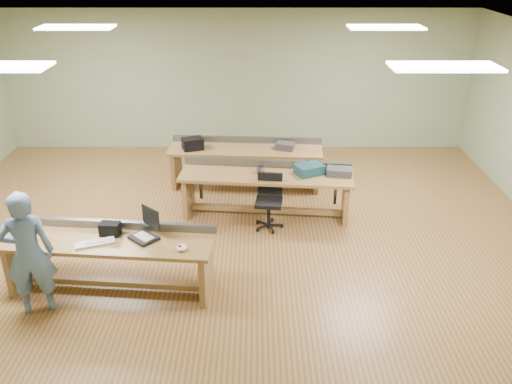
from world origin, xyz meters
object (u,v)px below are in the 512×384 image
(person, at_px, (28,254))
(parts_bin_teal, at_px, (309,169))
(laptop_base, at_px, (144,238))
(drinks_can, at_px, (263,173))
(workbench_back, at_px, (246,158))
(workbench_front, at_px, (110,252))
(mug, at_px, (261,169))
(parts_bin_grey, at_px, (339,171))
(workbench_mid, at_px, (266,184))
(camera_bag, at_px, (110,229))
(task_chair, at_px, (269,208))

(person, height_order, parts_bin_teal, person)
(laptop_base, height_order, drinks_can, drinks_can)
(workbench_back, distance_m, laptop_base, 3.60)
(workbench_front, bearing_deg, mug, 53.27)
(workbench_front, distance_m, drinks_can, 2.89)
(laptop_base, xyz_separation_m, parts_bin_grey, (2.81, 2.12, 0.04))
(workbench_back, xyz_separation_m, person, (-2.55, -3.85, 0.27))
(parts_bin_teal, relative_size, parts_bin_grey, 1.06)
(parts_bin_grey, distance_m, drinks_can, 1.25)
(laptop_base, relative_size, drinks_can, 3.06)
(laptop_base, relative_size, parts_bin_grey, 0.83)
(workbench_front, distance_m, mug, 2.96)
(workbench_mid, height_order, laptop_base, workbench_mid)
(person, relative_size, camera_bag, 6.47)
(workbench_mid, bearing_deg, task_chair, -79.34)
(workbench_front, distance_m, parts_bin_grey, 3.90)
(person, distance_m, parts_bin_teal, 4.48)
(workbench_back, bearing_deg, mug, -73.35)
(workbench_back, relative_size, laptop_base, 8.46)
(workbench_mid, distance_m, parts_bin_grey, 1.23)
(workbench_front, height_order, parts_bin_teal, parts_bin_teal)
(camera_bag, xyz_separation_m, drinks_can, (2.01, 1.95, -0.03))
(workbench_front, distance_m, parts_bin_teal, 3.53)
(workbench_mid, xyz_separation_m, person, (-2.91, -2.64, 0.27))
(laptop_base, bearing_deg, task_chair, 89.17)
(laptop_base, xyz_separation_m, mug, (1.52, 2.20, 0.04))
(workbench_front, bearing_deg, workbench_back, 68.36)
(person, relative_size, mug, 11.96)
(laptop_base, xyz_separation_m, parts_bin_teal, (2.32, 2.16, 0.06))
(workbench_mid, relative_size, drinks_can, 26.14)
(camera_bag, bearing_deg, parts_bin_grey, 37.15)
(person, relative_size, parts_bin_teal, 3.76)
(parts_bin_teal, height_order, parts_bin_grey, parts_bin_teal)
(workbench_front, xyz_separation_m, mug, (1.98, 2.20, 0.25))
(parts_bin_teal, bearing_deg, workbench_mid, 179.88)
(workbench_front, xyz_separation_m, drinks_can, (2.02, 2.05, 0.25))
(workbench_mid, distance_m, task_chair, 0.50)
(parts_bin_teal, relative_size, mug, 3.18)
(task_chair, xyz_separation_m, parts_bin_teal, (0.67, 0.44, 0.50))
(parts_bin_teal, bearing_deg, drinks_can, -172.45)
(workbench_mid, distance_m, mug, 0.27)
(workbench_front, height_order, person, person)
(person, distance_m, parts_bin_grey, 4.86)
(person, bearing_deg, task_chair, -158.83)
(workbench_mid, bearing_deg, workbench_front, -128.16)
(workbench_mid, bearing_deg, laptop_base, -121.02)
(workbench_mid, relative_size, parts_bin_grey, 7.04)
(parts_bin_grey, relative_size, mug, 2.99)
(workbench_back, bearing_deg, task_chair, -72.63)
(mug, relative_size, drinks_can, 1.24)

